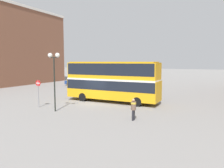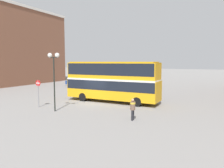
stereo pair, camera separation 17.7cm
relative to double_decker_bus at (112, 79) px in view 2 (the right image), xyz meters
The scene contains 6 objects.
ground_plane 3.28m from the double_decker_bus, 138.04° to the right, with size 240.00×240.00×0.00m, color gray.
double_decker_bus is the anchor object (origin of this frame).
pedestrian_foreground 8.13m from the double_decker_bus, 52.22° to the right, with size 0.43×0.43×1.70m.
parked_car_kerb_near 18.08m from the double_decker_bus, 137.60° to the left, with size 4.66×2.33×1.43m.
street_lamp_twin_globe 7.24m from the double_decker_bus, 112.41° to the right, with size 1.25×0.41×5.35m.
no_entry_sign 7.96m from the double_decker_bus, 132.21° to the right, with size 0.61×0.08×2.74m.
Camera 2 is at (12.26, -20.66, 4.56)m, focal length 35.00 mm.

